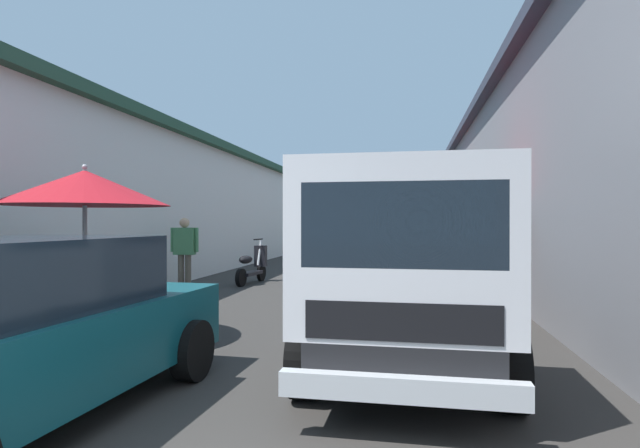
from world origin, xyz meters
TOP-DOWN VIEW (x-y plane):
  - ground at (13.50, 0.00)m, footprint 90.00×90.00m
  - building_left_whitewash at (15.75, 7.36)m, footprint 49.80×7.50m
  - building_right_concrete at (15.75, -7.36)m, footprint 49.80×7.50m
  - fruit_stall_mid_lane at (16.47, -2.66)m, footprint 2.17×2.17m
  - fruit_stall_far_left at (8.13, -2.72)m, footprint 2.25×2.25m
  - fruit_stall_near_left at (4.26, 2.15)m, footprint 2.13×2.13m
  - hatchback_car at (1.85, 1.17)m, footprint 4.01×2.12m
  - delivery_truck at (3.51, -1.87)m, footprint 4.96×2.05m
  - vendor_by_crates at (9.40, 3.17)m, footprint 0.23×0.66m
  - vendor_in_shade at (17.04, -1.36)m, footprint 0.50×0.44m
  - parked_scooter at (10.93, 2.04)m, footprint 1.69×0.44m
  - plastic_stool at (10.27, -0.69)m, footprint 0.30×0.30m

SIDE VIEW (x-z plane):
  - ground at x=13.50m, z-range 0.00..0.00m
  - plastic_stool at x=10.27m, z-range 0.11..0.54m
  - parked_scooter at x=10.93m, z-range -0.12..1.02m
  - hatchback_car at x=1.85m, z-range 0.01..1.46m
  - vendor_in_shade at x=17.04m, z-range 0.11..1.65m
  - vendor_by_crates at x=9.40m, z-range 0.13..1.81m
  - delivery_truck at x=3.51m, z-range 0.00..2.08m
  - fruit_stall_near_left at x=4.26m, z-range 0.50..2.82m
  - fruit_stall_mid_lane at x=16.47m, z-range 0.62..2.96m
  - fruit_stall_far_left at x=8.13m, z-range 0.64..3.09m
  - building_left_whitewash at x=15.75m, z-range 0.01..4.07m
  - building_right_concrete at x=15.75m, z-range 0.01..4.90m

